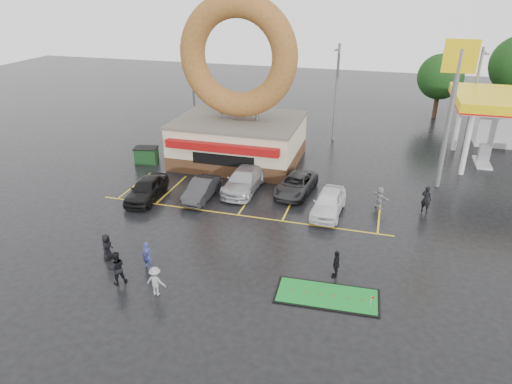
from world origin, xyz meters
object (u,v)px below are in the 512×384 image
(car_white, at_px, (329,202))
(person_blue, at_px, (147,255))
(car_silver, at_px, (244,180))
(streetlight_left, at_px, (193,84))
(streetlight_mid, at_px, (336,91))
(car_grey, at_px, (296,184))
(donut_shop, at_px, (238,110))
(streetlight_right, at_px, (474,96))
(shell_sign, at_px, (455,88))
(putting_green, at_px, (327,296))
(car_dgrey, at_px, (201,189))
(dumpster, at_px, (147,156))
(car_black, at_px, (147,189))
(person_cameraman, at_px, (336,264))

(car_white, xyz_separation_m, person_blue, (-8.43, -9.06, -0.01))
(car_silver, bearing_deg, streetlight_left, 127.68)
(streetlight_mid, relative_size, car_grey, 1.86)
(streetlight_mid, bearing_deg, donut_shop, -131.38)
(streetlight_right, height_order, car_silver, streetlight_right)
(streetlight_right, bearing_deg, person_blue, -126.19)
(shell_sign, relative_size, car_grey, 2.19)
(shell_sign, bearing_deg, car_white, -137.70)
(car_silver, height_order, putting_green, car_silver)
(donut_shop, bearing_deg, car_dgrey, -92.01)
(car_grey, bearing_deg, putting_green, -64.08)
(donut_shop, height_order, streetlight_left, donut_shop)
(dumpster, bearing_deg, donut_shop, 7.56)
(car_grey, distance_m, person_blue, 12.93)
(donut_shop, distance_m, putting_green, 19.74)
(streetlight_mid, bearing_deg, streetlight_right, 4.76)
(streetlight_mid, xyz_separation_m, car_black, (-10.92, -16.94, -4.00))
(car_black, distance_m, car_grey, 10.63)
(streetlight_right, relative_size, car_white, 1.96)
(shell_sign, relative_size, car_silver, 1.94)
(streetlight_right, xyz_separation_m, person_cameraman, (-8.96, -23.67, -4.01))
(dumpster, bearing_deg, car_black, -73.79)
(streetlight_left, distance_m, person_cameraman, 27.86)
(streetlight_mid, distance_m, car_white, 16.17)
(streetlight_left, height_order, dumpster, streetlight_left)
(streetlight_mid, bearing_deg, person_cameraman, -82.36)
(car_silver, relative_size, person_blue, 3.51)
(car_white, bearing_deg, car_black, -170.43)
(shell_sign, height_order, car_white, shell_sign)
(car_silver, distance_m, car_white, 6.77)
(dumpster, relative_size, putting_green, 0.35)
(car_dgrey, height_order, dumpster, car_dgrey)
(person_cameraman, bearing_deg, streetlight_right, 164.78)
(streetlight_right, bearing_deg, car_dgrey, -138.96)
(person_blue, relative_size, person_cameraman, 1.01)
(streetlight_left, bearing_deg, shell_sign, -18.99)
(shell_sign, height_order, car_dgrey, shell_sign)
(car_white, relative_size, putting_green, 0.89)
(streetlight_mid, distance_m, dumpster, 18.32)
(donut_shop, relative_size, streetlight_right, 1.50)
(car_dgrey, bearing_deg, streetlight_right, 41.69)
(car_black, relative_size, car_silver, 0.84)
(dumpster, bearing_deg, streetlight_left, 75.57)
(car_dgrey, distance_m, person_blue, 8.88)
(donut_shop, distance_m, car_silver, 7.08)
(person_blue, xyz_separation_m, person_cameraman, (9.80, 1.97, -0.01))
(streetlight_mid, height_order, car_white, streetlight_mid)
(dumpster, height_order, putting_green, dumpster)
(donut_shop, distance_m, car_grey, 8.71)
(donut_shop, xyz_separation_m, streetlight_right, (19.00, 8.95, 0.32))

